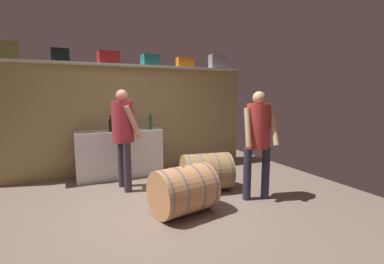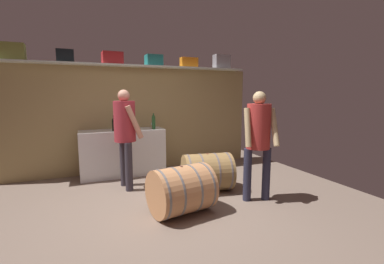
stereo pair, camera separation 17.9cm
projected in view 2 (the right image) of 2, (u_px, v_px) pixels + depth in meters
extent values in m
cube|color=#7A675A|center=(155.00, 197.00, 4.30)|extent=(6.55, 7.70, 0.02)
cube|color=#A18958|center=(133.00, 120.00, 5.69)|extent=(5.35, 0.10, 2.17)
cube|color=silver|center=(133.00, 66.00, 5.40)|extent=(4.92, 0.40, 0.03)
cube|color=olive|center=(13.00, 52.00, 4.59)|extent=(0.38, 0.26, 0.29)
cube|color=black|center=(65.00, 56.00, 4.91)|extent=(0.31, 0.28, 0.23)
cube|color=red|center=(112.00, 58.00, 5.23)|extent=(0.40, 0.31, 0.23)
cube|color=teal|center=(154.00, 61.00, 5.54)|extent=(0.34, 0.29, 0.22)
cube|color=orange|center=(189.00, 63.00, 5.84)|extent=(0.37, 0.20, 0.21)
cube|color=gray|center=(222.00, 62.00, 6.14)|extent=(0.37, 0.22, 0.31)
cube|color=white|center=(123.00, 153.00, 5.38)|extent=(1.64, 0.52, 0.92)
cylinder|color=#295B2F|center=(154.00, 123.00, 5.42)|extent=(0.07, 0.07, 0.24)
sphere|color=#295B2F|center=(153.00, 117.00, 5.40)|extent=(0.07, 0.07, 0.07)
cylinder|color=#295B2F|center=(153.00, 115.00, 5.39)|extent=(0.02, 0.02, 0.06)
cylinder|color=black|center=(114.00, 126.00, 5.13)|extent=(0.07, 0.07, 0.20)
sphere|color=black|center=(114.00, 120.00, 5.12)|extent=(0.07, 0.07, 0.07)
cylinder|color=black|center=(114.00, 117.00, 5.11)|extent=(0.02, 0.02, 0.09)
cylinder|color=white|center=(153.00, 128.00, 5.55)|extent=(0.07, 0.07, 0.00)
cylinder|color=white|center=(153.00, 127.00, 5.54)|extent=(0.01, 0.01, 0.07)
sphere|color=white|center=(153.00, 124.00, 5.53)|extent=(0.07, 0.07, 0.07)
sphere|color=maroon|center=(153.00, 124.00, 5.54)|extent=(0.04, 0.04, 0.04)
cylinder|color=#997746|center=(207.00, 172.00, 4.52)|extent=(0.89, 0.75, 0.63)
cylinder|color=slate|center=(188.00, 173.00, 4.45)|extent=(0.13, 0.64, 0.64)
cylinder|color=slate|center=(200.00, 173.00, 4.49)|extent=(0.13, 0.64, 0.64)
cylinder|color=slate|center=(215.00, 172.00, 4.55)|extent=(0.13, 0.64, 0.64)
cylinder|color=slate|center=(226.00, 171.00, 4.60)|extent=(0.13, 0.64, 0.64)
cylinder|color=#96543E|center=(207.00, 154.00, 4.48)|extent=(0.04, 0.04, 0.01)
cylinder|color=tan|center=(182.00, 190.00, 3.66)|extent=(0.90, 0.78, 0.65)
cylinder|color=slate|center=(159.00, 195.00, 3.48)|extent=(0.14, 0.66, 0.66)
cylinder|color=slate|center=(173.00, 192.00, 3.59)|extent=(0.14, 0.66, 0.66)
cylinder|color=slate|center=(189.00, 188.00, 3.73)|extent=(0.14, 0.66, 0.66)
cylinder|color=slate|center=(202.00, 185.00, 3.84)|extent=(0.14, 0.66, 0.66)
cylinder|color=#88564A|center=(181.00, 166.00, 3.61)|extent=(0.04, 0.04, 0.01)
cylinder|color=#29293F|center=(247.00, 175.00, 4.09)|extent=(0.12, 0.12, 0.81)
cylinder|color=#29293F|center=(266.00, 174.00, 4.12)|extent=(0.12, 0.12, 0.81)
cylinder|color=#AC2F2D|center=(259.00, 126.00, 4.00)|extent=(0.35, 0.35, 0.67)
sphere|color=tan|center=(260.00, 98.00, 3.94)|extent=(0.19, 0.19, 0.19)
cylinder|color=tan|center=(248.00, 127.00, 3.88)|extent=(0.14, 0.22, 0.57)
cylinder|color=tan|center=(274.00, 127.00, 3.92)|extent=(0.16, 0.31, 0.55)
cylinder|color=#342E39|center=(129.00, 167.00, 4.50)|extent=(0.13, 0.13, 0.83)
cylinder|color=#342E39|center=(124.00, 163.00, 4.76)|extent=(0.13, 0.13, 0.83)
cylinder|color=#AA2E3A|center=(125.00, 121.00, 4.52)|extent=(0.36, 0.36, 0.68)
sphere|color=tan|center=(124.00, 96.00, 4.46)|extent=(0.20, 0.20, 0.20)
cylinder|color=tan|center=(134.00, 122.00, 4.40)|extent=(0.31, 0.13, 0.57)
cylinder|color=tan|center=(127.00, 120.00, 4.75)|extent=(0.21, 0.11, 0.58)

